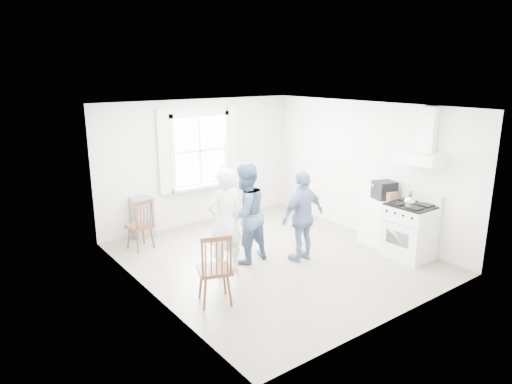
# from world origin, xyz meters

# --- Properties ---
(room_shell) EXTENTS (4.62, 5.12, 2.64)m
(room_shell) POSITION_xyz_m (0.00, 0.00, 1.30)
(room_shell) COLOR gray
(room_shell) RESTS_ON ground
(window_assembly) EXTENTS (1.88, 0.24, 1.70)m
(window_assembly) POSITION_xyz_m (0.00, 2.45, 1.46)
(window_assembly) COLOR white
(window_assembly) RESTS_ON room_shell
(range_hood) EXTENTS (0.45, 0.76, 0.94)m
(range_hood) POSITION_xyz_m (2.07, -1.35, 1.90)
(range_hood) COLOR silver
(range_hood) RESTS_ON room_shell
(shelf_unit) EXTENTS (0.40, 0.30, 0.80)m
(shelf_unit) POSITION_xyz_m (-1.40, 2.33, 0.40)
(shelf_unit) COLOR gray
(shelf_unit) RESTS_ON ground
(gas_stove) EXTENTS (0.68, 0.76, 1.12)m
(gas_stove) POSITION_xyz_m (1.91, -1.35, 0.48)
(gas_stove) COLOR silver
(gas_stove) RESTS_ON ground
(kettle) EXTENTS (0.19, 0.19, 0.27)m
(kettle) POSITION_xyz_m (1.78, -1.40, 1.04)
(kettle) COLOR silver
(kettle) RESTS_ON gas_stove
(low_cabinet) EXTENTS (0.50, 0.55, 0.90)m
(low_cabinet) POSITION_xyz_m (1.98, -0.65, 0.45)
(low_cabinet) COLOR silver
(low_cabinet) RESTS_ON ground
(stereo_stack) EXTENTS (0.43, 0.41, 0.32)m
(stereo_stack) POSITION_xyz_m (1.99, -0.71, 1.06)
(stereo_stack) COLOR black
(stereo_stack) RESTS_ON low_cabinet
(cardboard_box) EXTENTS (0.26, 0.20, 0.16)m
(cardboard_box) POSITION_xyz_m (2.00, -0.84, 0.98)
(cardboard_box) COLOR #9F764D
(cardboard_box) RESTS_ON low_cabinet
(windsor_chair_a) EXTENTS (0.47, 0.46, 0.95)m
(windsor_chair_a) POSITION_xyz_m (-1.66, 1.69, 0.58)
(windsor_chair_a) COLOR #482717
(windsor_chair_a) RESTS_ON ground
(windsor_chair_b) EXTENTS (0.57, 0.56, 1.05)m
(windsor_chair_b) POSITION_xyz_m (-1.68, -0.82, 0.64)
(windsor_chair_b) COLOR #482717
(windsor_chair_b) RESTS_ON ground
(person_left) EXTENTS (0.64, 0.64, 1.72)m
(person_left) POSITION_xyz_m (-0.99, 0.01, 0.86)
(person_left) COLOR silver
(person_left) RESTS_ON ground
(person_mid) EXTENTS (0.91, 0.91, 1.69)m
(person_mid) POSITION_xyz_m (-0.47, 0.19, 0.85)
(person_mid) COLOR #3F5575
(person_mid) RESTS_ON ground
(person_right) EXTENTS (0.98, 0.98, 1.57)m
(person_right) POSITION_xyz_m (0.34, -0.34, 0.78)
(person_right) COLOR navy
(person_right) RESTS_ON ground
(potted_plant) EXTENTS (0.22, 0.22, 0.37)m
(potted_plant) POSITION_xyz_m (0.44, 2.36, 1.03)
(potted_plant) COLOR #306D3A
(potted_plant) RESTS_ON window_assembly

